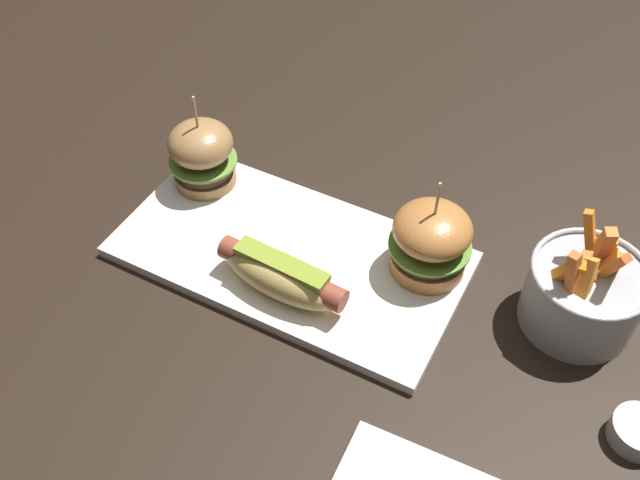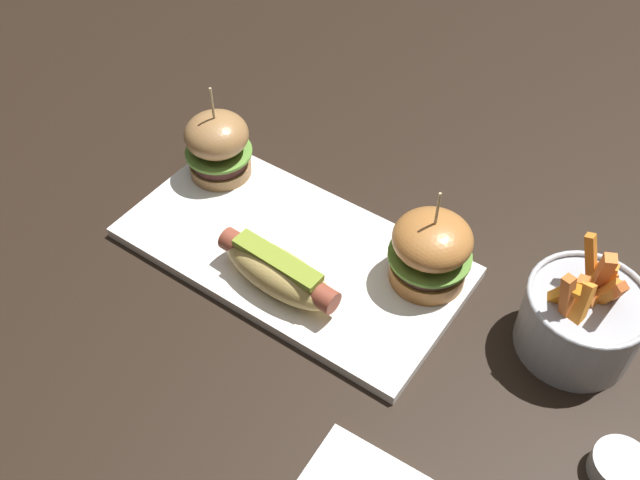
{
  "view_description": "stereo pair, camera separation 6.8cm",
  "coord_description": "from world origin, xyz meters",
  "px_view_note": "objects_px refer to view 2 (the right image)",
  "views": [
    {
      "loc": [
        0.3,
        -0.49,
        0.66
      ],
      "look_at": [
        0.04,
        0.0,
        0.05
      ],
      "focal_mm": 40.52,
      "sensor_mm": 36.0,
      "label": 1
    },
    {
      "loc": [
        0.36,
        -0.46,
        0.66
      ],
      "look_at": [
        0.04,
        0.0,
        0.05
      ],
      "focal_mm": 40.52,
      "sensor_mm": 36.0,
      "label": 2
    }
  ],
  "objects_px": {
    "hot_dog": "(278,271)",
    "fries_bucket": "(581,319)",
    "slider_right": "(431,251)",
    "sauce_ramekin": "(620,467)",
    "platter_main": "(292,252)",
    "slider_left": "(218,145)"
  },
  "relations": [
    {
      "from": "slider_right",
      "to": "fries_bucket",
      "type": "xyz_separation_m",
      "value": [
        0.17,
        0.02,
        -0.01
      ]
    },
    {
      "from": "slider_right",
      "to": "sauce_ramekin",
      "type": "distance_m",
      "value": 0.29
    },
    {
      "from": "platter_main",
      "to": "slider_left",
      "type": "distance_m",
      "value": 0.18
    },
    {
      "from": "fries_bucket",
      "to": "sauce_ramekin",
      "type": "distance_m",
      "value": 0.15
    },
    {
      "from": "hot_dog",
      "to": "fries_bucket",
      "type": "relative_size",
      "value": 1.14
    },
    {
      "from": "hot_dog",
      "to": "slider_right",
      "type": "relative_size",
      "value": 1.2
    },
    {
      "from": "platter_main",
      "to": "hot_dog",
      "type": "bearing_deg",
      "value": -67.63
    },
    {
      "from": "hot_dog",
      "to": "fries_bucket",
      "type": "xyz_separation_m",
      "value": [
        0.3,
        0.13,
        0.0
      ]
    },
    {
      "from": "hot_dog",
      "to": "fries_bucket",
      "type": "height_order",
      "value": "fries_bucket"
    },
    {
      "from": "slider_left",
      "to": "slider_right",
      "type": "distance_m",
      "value": 0.31
    },
    {
      "from": "platter_main",
      "to": "sauce_ramekin",
      "type": "bearing_deg",
      "value": -6.24
    },
    {
      "from": "fries_bucket",
      "to": "sauce_ramekin",
      "type": "xyz_separation_m",
      "value": [
        0.09,
        -0.12,
        -0.03
      ]
    },
    {
      "from": "hot_dog",
      "to": "sauce_ramekin",
      "type": "xyz_separation_m",
      "value": [
        0.4,
        0.01,
        -0.03
      ]
    },
    {
      "from": "fries_bucket",
      "to": "platter_main",
      "type": "bearing_deg",
      "value": -167.75
    },
    {
      "from": "fries_bucket",
      "to": "hot_dog",
      "type": "bearing_deg",
      "value": -157.24
    },
    {
      "from": "fries_bucket",
      "to": "sauce_ramekin",
      "type": "height_order",
      "value": "fries_bucket"
    },
    {
      "from": "slider_right",
      "to": "fries_bucket",
      "type": "height_order",
      "value": "slider_right"
    },
    {
      "from": "platter_main",
      "to": "slider_right",
      "type": "xyz_separation_m",
      "value": [
        0.16,
        0.05,
        0.05
      ]
    },
    {
      "from": "slider_left",
      "to": "platter_main",
      "type": "bearing_deg",
      "value": -19.6
    },
    {
      "from": "hot_dog",
      "to": "sauce_ramekin",
      "type": "height_order",
      "value": "hot_dog"
    },
    {
      "from": "slider_right",
      "to": "sauce_ramekin",
      "type": "height_order",
      "value": "slider_right"
    },
    {
      "from": "slider_right",
      "to": "sauce_ramekin",
      "type": "bearing_deg",
      "value": -20.59
    }
  ]
}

